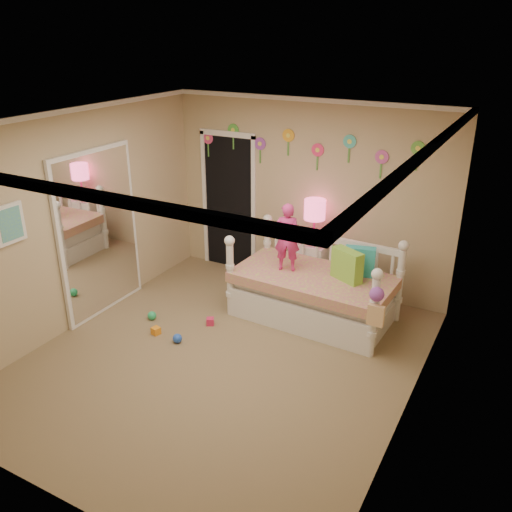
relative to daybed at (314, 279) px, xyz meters
The scene contains 18 objects.
floor 1.56m from the daybed, 110.05° to the right, with size 4.00×4.50×0.01m, color #7F684C.
ceiling 2.53m from the daybed, 110.05° to the right, with size 4.00×4.50×0.01m, color white.
back_wall 1.27m from the daybed, 119.65° to the left, with size 4.00×0.01×2.60m, color tan.
left_wall 2.95m from the daybed, 151.26° to the right, with size 0.01×4.50×2.60m, color tan.
right_wall 2.17m from the daybed, 42.44° to the right, with size 0.01×4.50×2.60m, color tan.
crown_molding 2.50m from the daybed, 110.05° to the right, with size 4.00×4.50×0.06m, color white, non-canonical shape.
daybed is the anchor object (origin of this frame).
pillow_turquoise 0.60m from the daybed, 26.26° to the left, with size 0.36×0.13×0.36m, color teal.
pillow_lime 0.48m from the daybed, ahead, with size 0.41×0.15×0.38m, color #83CA3D.
child 0.62m from the daybed, behind, with size 0.32×0.21×0.87m, color #E1338C.
nightstand 0.79m from the daybed, 114.10° to the left, with size 0.41×0.32×0.69m, color white.
table_lamp 0.95m from the daybed, 114.10° to the left, with size 0.29×0.29×0.63m.
closet_doorway 2.01m from the daybed, 153.73° to the left, with size 0.90×0.04×2.07m, color black.
flower_decals 1.75m from the daybed, 124.25° to the left, with size 3.40×0.02×0.50m, color #B2668C, non-canonical shape.
mirror_closet 2.73m from the daybed, 156.47° to the right, with size 0.07×1.30×2.10m, color white.
wall_picture 3.50m from the daybed, 137.41° to the right, with size 0.05×0.34×0.42m, color white.
hanging_bag 1.12m from the daybed, 31.67° to the right, with size 0.20×0.16×0.36m, color beige, non-canonical shape.
toy_scatter 1.88m from the daybed, 138.59° to the right, with size 0.80×1.30×0.11m, color #996666, non-canonical shape.
Camera 1 is at (2.76, -4.28, 3.42)m, focal length 37.89 mm.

